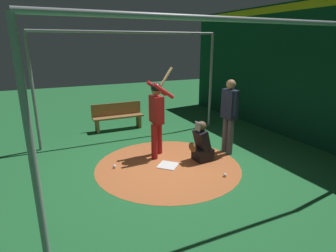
{
  "coord_description": "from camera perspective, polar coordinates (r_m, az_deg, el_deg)",
  "views": [
    {
      "loc": [
        2.46,
        5.27,
        2.7
      ],
      "look_at": [
        0.0,
        0.0,
        0.95
      ],
      "focal_mm": 29.68,
      "sensor_mm": 36.0,
      "label": 1
    }
  ],
  "objects": [
    {
      "name": "back_wall",
      "position": [
        8.51,
        26.78,
        9.64
      ],
      "size": [
        0.22,
        10.81,
        3.79
      ],
      "color": "#0C3D26",
      "rests_on": "ground"
    },
    {
      "name": "cage_frame",
      "position": [
        5.85,
        0.0,
        10.7
      ],
      "size": [
        5.29,
        4.72,
        3.01
      ],
      "color": "gray",
      "rests_on": "ground"
    },
    {
      "name": "dirt_circle",
      "position": [
        6.41,
        0.0,
        -8.14
      ],
      "size": [
        3.29,
        3.29,
        0.01
      ],
      "primitive_type": "cylinder",
      "color": "#B76033",
      "rests_on": "ground"
    },
    {
      "name": "batter",
      "position": [
        6.61,
        -2.3,
        2.82
      ],
      "size": [
        0.68,
        0.49,
        2.15
      ],
      "color": "maroon",
      "rests_on": "ground"
    },
    {
      "name": "catcher",
      "position": [
        6.6,
        6.88,
        -3.94
      ],
      "size": [
        0.58,
        0.4,
        0.97
      ],
      "color": "black",
      "rests_on": "ground"
    },
    {
      "name": "baseball_0",
      "position": [
        6.39,
        -10.94,
        -8.12
      ],
      "size": [
        0.07,
        0.07,
        0.07
      ],
      "primitive_type": "sphere",
      "color": "white",
      "rests_on": "dirt_circle"
    },
    {
      "name": "bench",
      "position": [
        9.07,
        -10.28,
        2.05
      ],
      "size": [
        1.61,
        0.36,
        0.85
      ],
      "color": "olive",
      "rests_on": "ground"
    },
    {
      "name": "umpire",
      "position": [
        6.99,
        12.46,
        2.75
      ],
      "size": [
        0.23,
        0.49,
        1.86
      ],
      "color": "#4C4C51",
      "rests_on": "ground"
    },
    {
      "name": "home_plate",
      "position": [
        6.4,
        0.0,
        -8.06
      ],
      "size": [
        0.59,
        0.59,
        0.01
      ],
      "primitive_type": "cube",
      "rotation": [
        0.0,
        0.0,
        0.79
      ],
      "color": "white",
      "rests_on": "dirt_circle"
    },
    {
      "name": "ground_plane",
      "position": [
        6.41,
        0.0,
        -8.16
      ],
      "size": [
        26.81,
        26.81,
        0.0
      ],
      "primitive_type": "plane",
      "color": "#216633"
    },
    {
      "name": "baseball_1",
      "position": [
        6.02,
        11.61,
        -9.8
      ],
      "size": [
        0.07,
        0.07,
        0.07
      ],
      "primitive_type": "sphere",
      "color": "white",
      "rests_on": "dirt_circle"
    }
  ]
}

